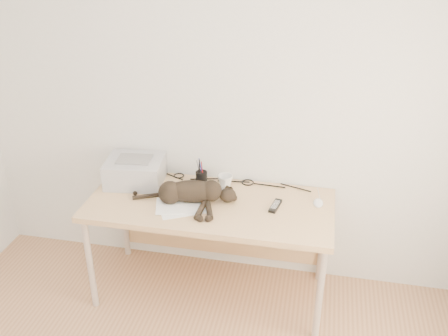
% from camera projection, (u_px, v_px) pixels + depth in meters
% --- Properties ---
extents(wall_back, '(3.50, 0.00, 3.50)m').
position_uv_depth(wall_back, '(221.00, 103.00, 3.31)').
color(wall_back, silver).
rests_on(wall_back, floor).
extents(desk, '(1.60, 0.70, 0.74)m').
position_uv_depth(desk, '(213.00, 213.00, 3.38)').
color(desk, tan).
rests_on(desk, floor).
extents(printer, '(0.42, 0.37, 0.18)m').
position_uv_depth(printer, '(135.00, 171.00, 3.46)').
color(printer, '#AEAEB3').
rests_on(printer, desk).
extents(papers, '(0.39, 0.33, 0.01)m').
position_uv_depth(papers, '(181.00, 206.00, 3.20)').
color(papers, white).
rests_on(papers, desk).
extents(cat, '(0.69, 0.33, 0.16)m').
position_uv_depth(cat, '(189.00, 193.00, 3.23)').
color(cat, black).
rests_on(cat, desk).
extents(mug, '(0.14, 0.14, 0.10)m').
position_uv_depth(mug, '(225.00, 182.00, 3.40)').
color(mug, silver).
rests_on(mug, desk).
extents(pen_cup, '(0.08, 0.08, 0.20)m').
position_uv_depth(pen_cup, '(202.00, 179.00, 3.42)').
color(pen_cup, black).
rests_on(pen_cup, desk).
extents(remote_grey, '(0.13, 0.17, 0.02)m').
position_uv_depth(remote_grey, '(228.00, 194.00, 3.33)').
color(remote_grey, slate).
rests_on(remote_grey, desk).
extents(remote_black, '(0.07, 0.17, 0.02)m').
position_uv_depth(remote_black, '(275.00, 206.00, 3.20)').
color(remote_black, black).
rests_on(remote_black, desk).
extents(mouse, '(0.07, 0.11, 0.04)m').
position_uv_depth(mouse, '(318.00, 201.00, 3.23)').
color(mouse, white).
rests_on(mouse, desk).
extents(cable_tangle, '(1.36, 0.09, 0.01)m').
position_uv_depth(cable_tangle, '(220.00, 180.00, 3.52)').
color(cable_tangle, black).
rests_on(cable_tangle, desk).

